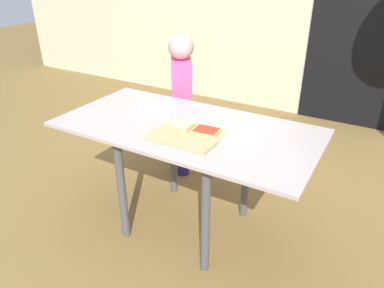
% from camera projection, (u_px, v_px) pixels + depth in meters
% --- Properties ---
extents(ground_plane, '(16.00, 16.00, 0.00)m').
position_uv_depth(ground_plane, '(187.00, 224.00, 2.30)').
color(ground_plane, brown).
extents(house_door, '(0.90, 0.02, 2.00)m').
position_uv_depth(house_door, '(361.00, 22.00, 3.29)').
color(house_door, black).
rests_on(house_door, ground).
extents(dining_table, '(1.45, 0.73, 0.69)m').
position_uv_depth(dining_table, '(186.00, 140.00, 2.02)').
color(dining_table, '#B2A19F').
rests_on(dining_table, ground).
extents(cutting_board, '(0.35, 0.27, 0.02)m').
position_uv_depth(cutting_board, '(186.00, 135.00, 1.85)').
color(cutting_board, tan).
rests_on(cutting_board, dining_table).
extents(pizza_slice_far_right, '(0.14, 0.11, 0.02)m').
position_uv_depth(pizza_slice_far_right, '(206.00, 131.00, 1.86)').
color(pizza_slice_far_right, '#E29D65').
rests_on(pizza_slice_far_right, cutting_board).
extents(pizza_slice_far_left, '(0.13, 0.10, 0.02)m').
position_uv_depth(pizza_slice_far_left, '(180.00, 125.00, 1.92)').
color(pizza_slice_far_left, '#E29D65').
rests_on(pizza_slice_far_left, cutting_board).
extents(plate_white_left, '(0.23, 0.23, 0.01)m').
position_uv_depth(plate_white_left, '(157.00, 107.00, 2.23)').
color(plate_white_left, silver).
rests_on(plate_white_left, dining_table).
extents(plate_white_right, '(0.23, 0.23, 0.01)m').
position_uv_depth(plate_white_right, '(237.00, 136.00, 1.86)').
color(plate_white_right, white).
rests_on(plate_white_right, dining_table).
extents(child_left, '(0.25, 0.28, 1.07)m').
position_uv_depth(child_left, '(182.00, 96.00, 2.62)').
color(child_left, navy).
rests_on(child_left, ground).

